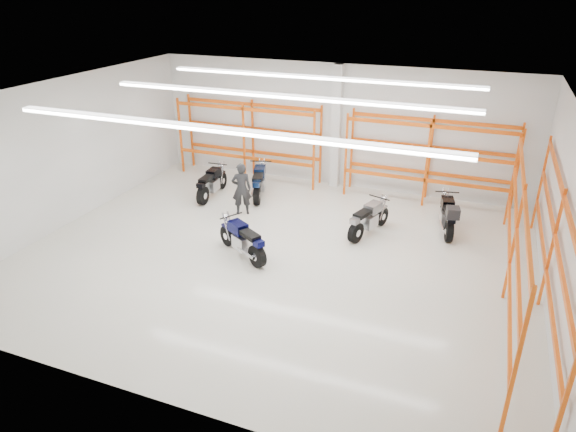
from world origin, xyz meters
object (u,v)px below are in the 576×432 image
at_px(motorcycle_back_c, 368,220).
at_px(motorcycle_back_d, 448,216).
at_px(motorcycle_main, 243,241).
at_px(motorcycle_back_b, 259,183).
at_px(structural_column, 336,128).
at_px(motorcycle_back_a, 211,184).
at_px(standing_man, 241,189).

distance_m(motorcycle_back_c, motorcycle_back_d, 2.47).
relative_size(motorcycle_main, motorcycle_back_b, 0.86).
distance_m(motorcycle_back_c, structural_column, 4.58).
bearing_deg(motorcycle_back_b, structural_column, 43.24).
distance_m(motorcycle_main, motorcycle_back_c, 3.94).
height_order(motorcycle_main, motorcycle_back_b, motorcycle_back_b).
bearing_deg(motorcycle_back_a, motorcycle_back_b, 23.33).
bearing_deg(motorcycle_back_c, motorcycle_back_a, 171.38).
relative_size(motorcycle_back_a, standing_man, 1.25).
bearing_deg(motorcycle_back_c, standing_man, 179.78).
relative_size(motorcycle_main, motorcycle_back_c, 0.94).
xyz_separation_m(motorcycle_back_a, motorcycle_back_d, (8.16, 0.13, 0.06)).
bearing_deg(motorcycle_main, structural_column, 83.08).
relative_size(motorcycle_back_c, standing_man, 1.18).
height_order(motorcycle_main, motorcycle_back_d, motorcycle_back_d).
xyz_separation_m(motorcycle_back_a, motorcycle_back_c, (5.92, -0.90, -0.01)).
bearing_deg(motorcycle_back_c, motorcycle_back_d, 24.51).
xyz_separation_m(motorcycle_back_c, motorcycle_back_d, (2.25, 1.02, 0.07)).
height_order(motorcycle_back_a, structural_column, structural_column).
bearing_deg(structural_column, motorcycle_back_b, -136.76).
bearing_deg(motorcycle_back_b, standing_man, -87.09).
xyz_separation_m(motorcycle_back_b, motorcycle_back_d, (6.58, -0.55, 0.03)).
bearing_deg(motorcycle_back_d, motorcycle_back_a, -179.11).
height_order(motorcycle_main, standing_man, standing_man).
bearing_deg(motorcycle_back_a, standing_man, -27.98).
distance_m(motorcycle_main, standing_man, 3.02).
relative_size(motorcycle_back_c, motorcycle_back_d, 0.91).
relative_size(motorcycle_back_a, motorcycle_back_c, 1.06).
xyz_separation_m(motorcycle_back_c, standing_man, (-4.26, 0.02, 0.39)).
height_order(motorcycle_back_a, standing_man, standing_man).
relative_size(motorcycle_back_a, structural_column, 0.49).
xyz_separation_m(motorcycle_back_b, structural_column, (2.20, 2.07, 1.71)).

